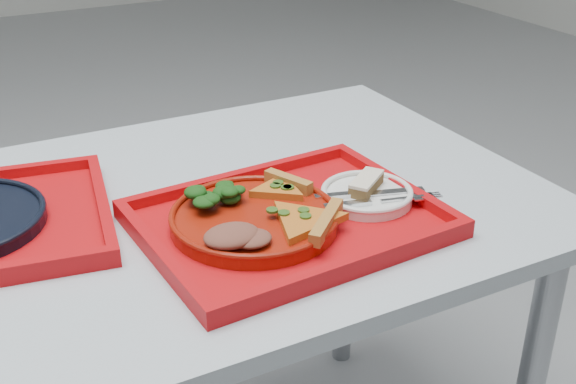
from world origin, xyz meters
name	(u,v)px	position (x,y,z in m)	size (l,w,h in m)	color
table	(75,274)	(0.00, 0.00, 0.68)	(1.60, 0.80, 0.75)	#ABB5C0
tray_main	(289,224)	(0.31, -0.14, 0.76)	(0.45, 0.35, 0.01)	#B9090E
dinner_plate	(254,220)	(0.26, -0.13, 0.77)	(0.26, 0.26, 0.02)	maroon
side_plate	(367,197)	(0.46, -0.14, 0.77)	(0.15, 0.15, 0.01)	white
pizza_slice_a	(304,218)	(0.31, -0.19, 0.79)	(0.14, 0.12, 0.02)	orange
pizza_slice_b	(279,187)	(0.33, -0.08, 0.79)	(0.10, 0.09, 0.02)	orange
salad_heap	(217,189)	(0.23, -0.06, 0.80)	(0.08, 0.07, 0.04)	black
meat_portion	(232,236)	(0.19, -0.19, 0.79)	(0.08, 0.07, 0.02)	brown
dessert_bar	(366,183)	(0.46, -0.13, 0.79)	(0.08, 0.07, 0.02)	#4E341A
knife	(370,193)	(0.46, -0.15, 0.78)	(0.18, 0.02, 0.01)	silver
fork	(380,201)	(0.46, -0.18, 0.78)	(0.18, 0.02, 0.01)	silver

